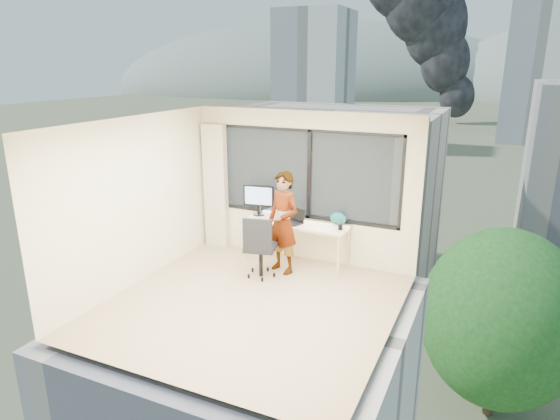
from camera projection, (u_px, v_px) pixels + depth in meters
The scene contains 24 objects.
floor at pixel (251, 304), 7.05m from camera, with size 4.00×4.00×0.01m, color tan.
ceiling at pixel (248, 123), 6.30m from camera, with size 4.00×4.00×0.01m, color white.
wall_front at pixel (157, 273), 4.93m from camera, with size 4.00×0.01×2.60m, color #F1EDBA.
wall_left at pixel (135, 202), 7.47m from camera, with size 0.01×4.00×2.60m, color #F1EDBA.
wall_right at pixel (396, 240), 5.88m from camera, with size 0.01×4.00×2.60m, color #F1EDBA.
window_wall at pixel (307, 174), 8.33m from camera, with size 3.30×0.16×1.55m, color black, non-canonical shape.
curtain at pixel (216, 186), 9.04m from camera, with size 0.45×0.14×2.30m, color beige.
desk at pixel (296, 243), 8.39m from camera, with size 1.80×0.60×0.75m, color #CABA87.
chair at pixel (261, 245), 7.83m from camera, with size 0.55×0.55×1.07m, color black, non-canonical shape.
person at pixel (283, 223), 7.94m from camera, with size 0.62×0.41×1.70m, color #2D2D33.
monitor at pixel (259, 200), 8.61m from camera, with size 0.55×0.12×0.55m, color black, non-canonical shape.
game_console at pixel (274, 213), 8.67m from camera, with size 0.34×0.28×0.08m, color white.
laptop at pixel (292, 217), 8.21m from camera, with size 0.34×0.36×0.22m, color black, non-canonical shape.
cellphone at pixel (287, 223), 8.24m from camera, with size 0.12×0.05×0.01m, color black.
pen_cup at pixel (340, 227), 7.90m from camera, with size 0.08×0.08×0.10m, color black.
handbag at pixel (338, 218), 8.14m from camera, with size 0.28×0.14×0.22m, color #0D494E.
exterior_ground at pixel (488, 140), 115.55m from camera, with size 400.00×400.00×0.04m, color #515B3D.
near_bldg_a at pixel (329, 199), 38.77m from camera, with size 16.00×12.00×14.00m, color beige.
far_tower_a at pixel (314, 80), 103.70m from camera, with size 14.00×14.00×28.00m, color silver.
far_tower_b at pixel (536, 75), 108.03m from camera, with size 13.00×13.00×30.00m, color silver.
far_tower_d at pixel (302, 83), 162.41m from camera, with size 16.00×14.00×22.00m, color silver.
hill_a at pixel (314, 90), 337.49m from camera, with size 288.00×216.00×90.00m, color slate.
tree_a at pixel (201, 254), 35.47m from camera, with size 7.00×7.00×8.00m, color #1A501B, non-canonical shape.
tree_b at pixel (498, 337), 23.87m from camera, with size 7.60×7.60×9.00m, color #1A501B, non-canonical shape.
Camera 1 is at (3.03, -5.61, 3.34)m, focal length 31.24 mm.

